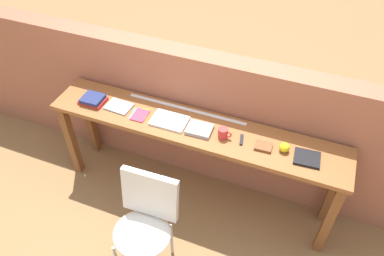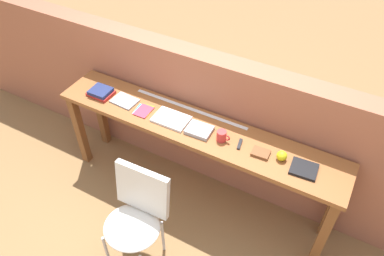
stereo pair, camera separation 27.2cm
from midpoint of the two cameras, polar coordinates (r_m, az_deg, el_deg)
name	(u,v)px [view 1 (the left image)]	position (r m, az deg, el deg)	size (l,w,h in m)	color
ground_plane	(182,217)	(3.52, -3.81, -13.46)	(40.00, 40.00, 0.00)	olive
brick_wall_back	(208,119)	(3.39, 0.13, 1.27)	(6.00, 0.20, 1.34)	#9E5B42
sideboard	(194,138)	(3.12, -2.16, -1.66)	(2.50, 0.44, 0.88)	brown
chair_white_moulded	(145,220)	(2.91, -9.93, -13.82)	(0.46, 0.47, 0.89)	silver
book_stack_leftmost	(93,100)	(3.37, -17.15, 4.06)	(0.21, 0.17, 0.06)	red
magazine_cycling	(119,106)	(3.28, -13.45, 3.11)	(0.22, 0.16, 0.02)	#9E9EA3
pamphlet_pile_colourful	(140,114)	(3.17, -10.41, 1.94)	(0.15, 0.17, 0.01)	#3399D8
book_open_centre	(169,121)	(3.06, -6.00, 0.99)	(0.29, 0.20, 0.02)	white
book_grey_hardcover	(199,129)	(2.96, -1.49, -0.32)	(0.20, 0.16, 0.03)	#9E9EA3
mug	(223,133)	(2.89, 2.11, -0.92)	(0.11, 0.08, 0.09)	red
multitool_folded	(241,140)	(2.90, 4.90, -1.91)	(0.02, 0.11, 0.02)	black
leather_journal_brown	(263,147)	(2.86, 8.17, -2.94)	(0.13, 0.10, 0.02)	brown
sports_ball_small	(284,147)	(2.85, 11.28, -3.04)	(0.08, 0.08, 0.08)	yellow
book_repair_rightmost	(307,158)	(2.85, 14.54, -4.60)	(0.19, 0.17, 0.02)	black
ruler_metal_back_edge	(186,109)	(3.18, -3.35, 2.82)	(1.06, 0.03, 0.00)	silver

